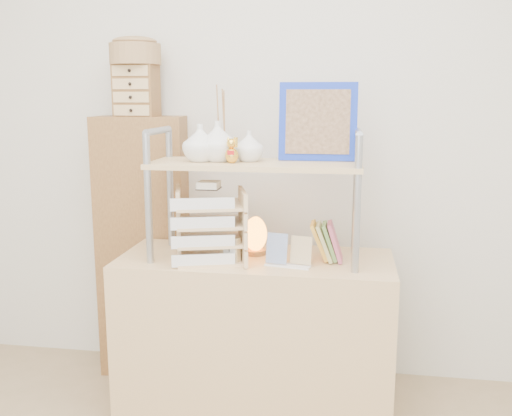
{
  "coord_description": "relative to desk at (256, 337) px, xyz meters",
  "views": [
    {
      "loc": [
        0.39,
        -1.19,
        1.44
      ],
      "look_at": [
        0.0,
        1.2,
        0.97
      ],
      "focal_mm": 40.0,
      "sensor_mm": 36.0,
      "label": 1
    }
  ],
  "objects": [
    {
      "name": "desk",
      "position": [
        0.0,
        0.0,
        0.0
      ],
      "size": [
        1.2,
        0.5,
        0.75
      ],
      "primitive_type": "cube",
      "color": "tan",
      "rests_on": "ground"
    },
    {
      "name": "drawer_chest",
      "position": [
        -0.65,
        0.35,
        1.1
      ],
      "size": [
        0.2,
        0.16,
        0.25
      ],
      "color": "brown",
      "rests_on": "cabinet"
    },
    {
      "name": "letter_tray",
      "position": [
        -0.19,
        -0.08,
        0.51
      ],
      "size": [
        0.34,
        0.34,
        0.35
      ],
      "color": "#DAB183",
      "rests_on": "desk"
    },
    {
      "name": "cabinet",
      "position": [
        -0.65,
        0.37,
        0.3
      ],
      "size": [
        0.47,
        0.29,
        1.35
      ],
      "primitive_type": "cube",
      "rotation": [
        0.0,
        0.0,
        0.1
      ],
      "color": "brown",
      "rests_on": "ground"
    },
    {
      "name": "hutch",
      "position": [
        -0.03,
        0.01,
        0.82
      ],
      "size": [
        0.9,
        0.34,
        0.76
      ],
      "color": "#969BA4",
      "rests_on": "desk"
    },
    {
      "name": "woven_basket",
      "position": [
        -0.65,
        0.35,
        1.28
      ],
      "size": [
        0.25,
        0.25,
        0.1
      ],
      "primitive_type": "cylinder",
      "color": "olive",
      "rests_on": "drawer_chest"
    },
    {
      "name": "postcard_stand",
      "position": [
        0.16,
        -0.11,
        0.41
      ],
      "size": [
        0.2,
        0.09,
        0.14
      ],
      "color": "white",
      "rests_on": "desk"
    },
    {
      "name": "salt_lamp",
      "position": [
        -0.01,
        0.06,
        0.46
      ],
      "size": [
        0.11,
        0.11,
        0.17
      ],
      "color": "brown",
      "rests_on": "desk"
    },
    {
      "name": "desk_clock",
      "position": [
        -0.09,
        -0.12,
        0.43
      ],
      "size": [
        0.09,
        0.06,
        0.12
      ],
      "color": "tan",
      "rests_on": "desk"
    },
    {
      "name": "room_shell",
      "position": [
        0.0,
        -0.81,
        1.32
      ],
      "size": [
        3.42,
        3.41,
        2.61
      ],
      "color": "silver",
      "rests_on": "ground"
    }
  ]
}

